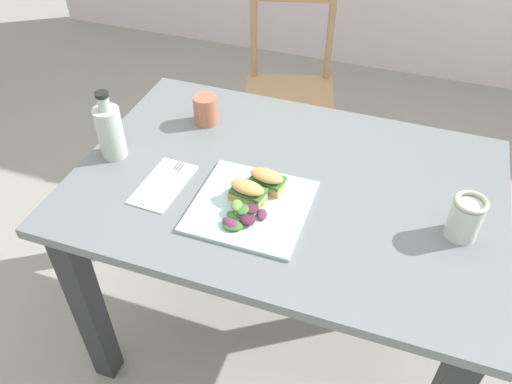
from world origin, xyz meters
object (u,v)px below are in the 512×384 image
object	(u,v)px
sandwich_half_front	(248,192)
fork_on_napkin	(167,180)
dining_table	(284,217)
bottle_cold_brew	(111,134)
mason_jar_iced_tea	(465,219)
cup_extra_side	(205,110)
chair_wooden_far	(289,92)
sandwich_half_back	(267,180)
plate_lunch	(251,206)

from	to	relation	value
sandwich_half_front	fork_on_napkin	bearing A→B (deg)	178.27
dining_table	bottle_cold_brew	world-z (taller)	bottle_cold_brew
mason_jar_iced_tea	cup_extra_side	world-z (taller)	mason_jar_iced_tea
dining_table	mason_jar_iced_tea	world-z (taller)	mason_jar_iced_tea
fork_on_napkin	bottle_cold_brew	distance (m)	0.22
chair_wooden_far	bottle_cold_brew	bearing A→B (deg)	-104.44
sandwich_half_front	fork_on_napkin	size ratio (longest dim) A/B	0.54
dining_table	chair_wooden_far	size ratio (longest dim) A/B	1.34
sandwich_half_back	sandwich_half_front	bearing A→B (deg)	-117.79
fork_on_napkin	cup_extra_side	xyz separation A→B (m)	(-0.01, 0.30, 0.04)
dining_table	sandwich_half_back	distance (m)	0.19
sandwich_half_front	bottle_cold_brew	distance (m)	0.44
cup_extra_side	bottle_cold_brew	bearing A→B (deg)	-127.21
cup_extra_side	sandwich_half_front	bearing A→B (deg)	-50.73
dining_table	plate_lunch	world-z (taller)	plate_lunch
dining_table	plate_lunch	xyz separation A→B (m)	(-0.06, -0.13, 0.14)
plate_lunch	sandwich_half_back	size ratio (longest dim) A/B	2.92
dining_table	plate_lunch	bearing A→B (deg)	-113.28
bottle_cold_brew	mason_jar_iced_tea	size ratio (longest dim) A/B	1.82
sandwich_half_front	fork_on_napkin	world-z (taller)	sandwich_half_front
sandwich_half_front	mason_jar_iced_tea	xyz separation A→B (m)	(0.53, 0.07, 0.01)
mason_jar_iced_tea	fork_on_napkin	bearing A→B (deg)	-175.72
plate_lunch	mason_jar_iced_tea	xyz separation A→B (m)	(0.52, 0.08, 0.05)
bottle_cold_brew	fork_on_napkin	bearing A→B (deg)	-16.48
sandwich_half_back	bottle_cold_brew	world-z (taller)	bottle_cold_brew
fork_on_napkin	plate_lunch	bearing A→B (deg)	-4.96
chair_wooden_far	bottle_cold_brew	world-z (taller)	bottle_cold_brew
dining_table	cup_extra_side	distance (m)	0.42
fork_on_napkin	bottle_cold_brew	world-z (taller)	bottle_cold_brew
sandwich_half_front	bottle_cold_brew	bearing A→B (deg)	171.47
chair_wooden_far	fork_on_napkin	distance (m)	1.08
sandwich_half_back	fork_on_napkin	bearing A→B (deg)	-168.91
plate_lunch	cup_extra_side	bearing A→B (deg)	129.48
sandwich_half_back	cup_extra_side	distance (m)	0.38
sandwich_half_back	fork_on_napkin	distance (m)	0.28
plate_lunch	cup_extra_side	world-z (taller)	cup_extra_side
dining_table	mason_jar_iced_tea	distance (m)	0.50
bottle_cold_brew	dining_table	bearing A→B (deg)	5.67
chair_wooden_far	mason_jar_iced_tea	xyz separation A→B (m)	(0.72, -0.98, 0.34)
cup_extra_side	dining_table	bearing A→B (deg)	-30.86
cup_extra_side	fork_on_napkin	bearing A→B (deg)	-87.62
sandwich_half_front	sandwich_half_back	size ratio (longest dim) A/B	1.00
fork_on_napkin	cup_extra_side	size ratio (longest dim) A/B	2.02
sandwich_half_back	mason_jar_iced_tea	distance (m)	0.50
fork_on_napkin	chair_wooden_far	bearing A→B (deg)	86.96
plate_lunch	sandwich_half_back	bearing A→B (deg)	76.68
bottle_cold_brew	cup_extra_side	world-z (taller)	bottle_cold_brew
chair_wooden_far	fork_on_napkin	size ratio (longest dim) A/B	4.68
chair_wooden_far	cup_extra_side	world-z (taller)	chair_wooden_far
fork_on_napkin	bottle_cold_brew	xyz separation A→B (m)	(-0.20, 0.06, 0.07)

